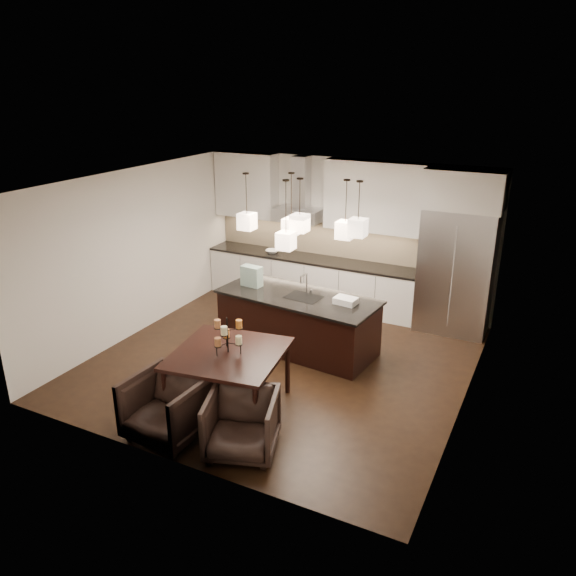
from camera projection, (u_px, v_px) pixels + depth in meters
The scene contains 37 objects.
floor at pixel (282, 361), 8.78m from camera, with size 5.50×5.50×0.02m, color black.
ceiling at pixel (282, 181), 7.79m from camera, with size 5.50×5.50×0.02m, color white.
wall_back at pixel (349, 233), 10.60m from camera, with size 5.50×0.02×2.80m, color silver.
wall_front at pixel (164, 353), 5.98m from camera, with size 5.50×0.02×2.80m, color silver.
wall_left at pixel (136, 252), 9.44m from camera, with size 0.02×5.50×2.80m, color silver.
wall_right at pixel (475, 309), 7.13m from camera, with size 0.02×5.50×2.80m, color silver.
refrigerator at pixel (456, 271), 9.51m from camera, with size 1.20×0.72×2.15m, color #B7B7BA.
fridge_panel at pixel (465, 189), 9.02m from camera, with size 1.26×0.72×0.65m, color silver.
lower_cabinets at pixel (311, 281), 10.92m from camera, with size 4.21×0.62×0.88m, color silver.
countertop at pixel (311, 259), 10.76m from camera, with size 4.21×0.66×0.04m, color black.
backsplash at pixel (317, 238), 10.89m from camera, with size 4.21×0.02×0.63m, color beige.
upper_cab_left at pixel (246, 185), 11.05m from camera, with size 1.25×0.35×1.25m, color silver.
upper_cab_right at pixel (376, 197), 9.94m from camera, with size 1.86×0.35×1.25m, color silver.
hood_canopy at pixel (298, 215), 10.64m from camera, with size 0.90×0.52×0.24m, color #B7B7BA.
hood_chimney at pixel (301, 182), 10.52m from camera, with size 0.30×0.28×0.96m, color #B7B7BA.
fruit_bowl at pixel (273, 251), 11.04m from camera, with size 0.26×0.26×0.06m, color silver.
island_body at pixel (298, 323), 9.05m from camera, with size 2.50×1.00×0.88m, color black.
island_top at pixel (298, 297), 8.89m from camera, with size 2.58×1.08×0.04m, color black.
faucet at pixel (307, 284), 8.85m from camera, with size 0.10×0.24×0.38m, color silver, non-canonical shape.
tote_bag at pixel (252, 276), 9.24m from camera, with size 0.34×0.18×0.34m, color #1B4D3C.
food_container at pixel (346, 301), 8.54m from camera, with size 0.34×0.24×0.10m, color silver.
dining_table at pixel (229, 380), 7.40m from camera, with size 1.38×1.38×0.83m, color black, non-canonical shape.
candelabra at pixel (228, 335), 7.17m from camera, with size 0.40×0.40×0.48m, color black, non-canonical shape.
candle_a at pixel (239, 340), 7.14m from camera, with size 0.08×0.08×0.11m, color beige.
candle_b at pixel (226, 333), 7.32m from camera, with size 0.08×0.08×0.11m, color orange.
candle_c at pixel (218, 342), 7.09m from camera, with size 0.08×0.08×0.11m, color #B06D40.
candle_d at pixel (239, 324), 7.17m from camera, with size 0.08×0.08×0.11m, color orange.
candle_e at pixel (218, 324), 7.18m from camera, with size 0.08×0.08×0.11m, color #B06D40.
candle_f at pixel (224, 331), 6.99m from camera, with size 0.08×0.08×0.11m, color beige.
armchair_left at pixel (167, 407), 6.80m from camera, with size 0.87×0.89×0.81m, color black.
armchair_right at pixel (242, 424), 6.52m from camera, with size 0.80×0.82×0.75m, color black.
pendant_a at pixel (247, 221), 8.78m from camera, with size 0.24×0.24×0.26m, color #FFE1C1.
pendant_b at pixel (291, 227), 8.85m from camera, with size 0.24×0.24×0.26m, color #FFE1C1.
pendant_c at pixel (300, 223), 8.32m from camera, with size 0.24×0.24×0.26m, color #FFE1C1.
pendant_d at pixel (345, 230), 8.23m from camera, with size 0.24×0.24×0.26m, color #FFE1C1.
pendant_e at pixel (358, 228), 8.10m from camera, with size 0.24×0.24×0.26m, color #FFE1C1.
pendant_f at pixel (286, 241), 8.26m from camera, with size 0.24×0.24×0.26m, color #FFE1C1.
Camera 1 is at (3.58, -6.95, 4.15)m, focal length 35.00 mm.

